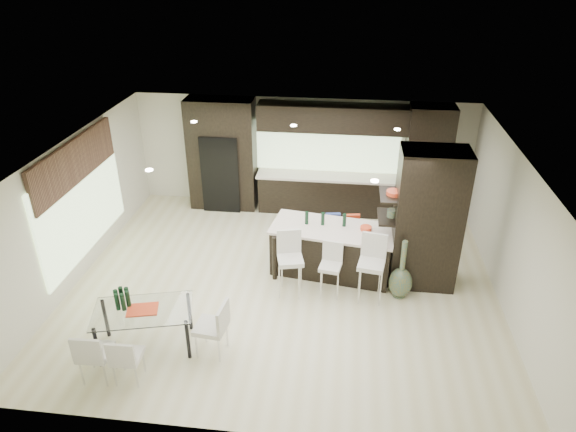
# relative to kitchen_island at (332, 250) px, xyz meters

# --- Properties ---
(ground) EXTENTS (8.00, 8.00, 0.00)m
(ground) POSITION_rel_kitchen_island_xyz_m (-0.88, -0.52, -0.49)
(ground) COLOR beige
(ground) RESTS_ON ground
(back_wall) EXTENTS (8.00, 0.02, 2.70)m
(back_wall) POSITION_rel_kitchen_island_xyz_m (-0.88, 2.98, 0.86)
(back_wall) COLOR beige
(back_wall) RESTS_ON ground
(left_wall) EXTENTS (0.02, 7.00, 2.70)m
(left_wall) POSITION_rel_kitchen_island_xyz_m (-4.88, -0.52, 0.86)
(left_wall) COLOR beige
(left_wall) RESTS_ON ground
(right_wall) EXTENTS (0.02, 7.00, 2.70)m
(right_wall) POSITION_rel_kitchen_island_xyz_m (3.12, -0.52, 0.86)
(right_wall) COLOR beige
(right_wall) RESTS_ON ground
(ceiling) EXTENTS (8.00, 7.00, 0.02)m
(ceiling) POSITION_rel_kitchen_island_xyz_m (-0.88, -0.52, 2.21)
(ceiling) COLOR white
(ceiling) RESTS_ON ground
(window_left) EXTENTS (0.04, 3.20, 1.90)m
(window_left) POSITION_rel_kitchen_island_xyz_m (-4.84, -0.32, 0.86)
(window_left) COLOR #B2D199
(window_left) RESTS_ON left_wall
(window_back) EXTENTS (3.40, 0.04, 1.20)m
(window_back) POSITION_rel_kitchen_island_xyz_m (-0.28, 2.94, 1.06)
(window_back) COLOR #B2D199
(window_back) RESTS_ON back_wall
(stone_accent) EXTENTS (0.08, 3.00, 0.80)m
(stone_accent) POSITION_rel_kitchen_island_xyz_m (-4.81, -0.32, 1.76)
(stone_accent) COLOR brown
(stone_accent) RESTS_ON left_wall
(ceiling_spots) EXTENTS (4.00, 3.00, 0.02)m
(ceiling_spots) POSITION_rel_kitchen_island_xyz_m (-0.88, -0.27, 2.19)
(ceiling_spots) COLOR white
(ceiling_spots) RESTS_ON ceiling
(back_cabinetry) EXTENTS (6.80, 0.68, 2.70)m
(back_cabinetry) POSITION_rel_kitchen_island_xyz_m (-0.38, 2.65, 0.86)
(back_cabinetry) COLOR black
(back_cabinetry) RESTS_ON ground
(refrigerator) EXTENTS (0.90, 0.68, 1.90)m
(refrigerator) POSITION_rel_kitchen_island_xyz_m (-2.78, 2.60, 0.46)
(refrigerator) COLOR black
(refrigerator) RESTS_ON ground
(partition_column) EXTENTS (1.20, 0.80, 2.70)m
(partition_column) POSITION_rel_kitchen_island_xyz_m (1.72, -0.12, 0.86)
(partition_column) COLOR black
(partition_column) RESTS_ON ground
(kitchen_island) EXTENTS (2.50, 1.36, 0.99)m
(kitchen_island) POSITION_rel_kitchen_island_xyz_m (0.00, 0.00, 0.00)
(kitchen_island) COLOR black
(kitchen_island) RESTS_ON ground
(stool_left) EXTENTS (0.54, 0.54, 1.01)m
(stool_left) POSITION_rel_kitchen_island_xyz_m (-0.73, -0.83, 0.01)
(stool_left) COLOR beige
(stool_left) RESTS_ON ground
(stool_mid) EXTENTS (0.43, 0.43, 0.86)m
(stool_mid) POSITION_rel_kitchen_island_xyz_m (0.00, -0.80, -0.07)
(stool_mid) COLOR beige
(stool_mid) RESTS_ON ground
(stool_right) EXTENTS (0.53, 0.53, 1.03)m
(stool_right) POSITION_rel_kitchen_island_xyz_m (0.73, -0.84, 0.02)
(stool_right) COLOR beige
(stool_right) RESTS_ON ground
(bench) EXTENTS (1.24, 0.65, 0.45)m
(bench) POSITION_rel_kitchen_island_xyz_m (0.24, 0.86, -0.27)
(bench) COLOR black
(bench) RESTS_ON ground
(floor_vase) EXTENTS (0.48, 0.48, 1.18)m
(floor_vase) POSITION_rel_kitchen_island_xyz_m (1.29, -0.67, 0.09)
(floor_vase) COLOR #4A593F
(floor_vase) RESTS_ON ground
(dining_table) EXTENTS (1.69, 1.21, 0.73)m
(dining_table) POSITION_rel_kitchen_island_xyz_m (-2.86, -2.55, -0.13)
(dining_table) COLOR white
(dining_table) RESTS_ON ground
(chair_near) EXTENTS (0.43, 0.43, 0.77)m
(chair_near) POSITION_rel_kitchen_island_xyz_m (-2.86, -3.27, -0.11)
(chair_near) COLOR beige
(chair_near) RESTS_ON ground
(chair_far) EXTENTS (0.47, 0.47, 0.84)m
(chair_far) POSITION_rel_kitchen_island_xyz_m (-3.34, -3.29, -0.08)
(chair_far) COLOR beige
(chair_far) RESTS_ON ground
(chair_end) EXTENTS (0.53, 0.53, 0.88)m
(chair_end) POSITION_rel_kitchen_island_xyz_m (-1.78, -2.55, -0.05)
(chair_end) COLOR beige
(chair_end) RESTS_ON ground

